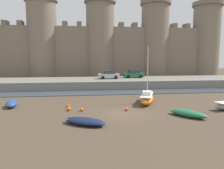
{
  "coord_description": "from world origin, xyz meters",
  "views": [
    {
      "loc": [
        -3.8,
        -21.66,
        5.88
      ],
      "look_at": [
        -0.59,
        4.36,
        2.5
      ],
      "focal_mm": 35.0,
      "sensor_mm": 36.0,
      "label": 1
    }
  ],
  "objects_px": {
    "rowboat_near_channel_left": "(85,121)",
    "rowboat_midflat_centre": "(11,103)",
    "sailboat_midflat_left": "(147,98)",
    "car_quay_west": "(134,74)",
    "mooring_buoy_off_centre": "(127,109)",
    "car_quay_centre_west": "(109,75)",
    "rowboat_near_channel_right": "(188,113)",
    "mooring_buoy_near_channel": "(68,106)",
    "mooring_buoy_near_shore": "(82,109)",
    "mooring_buoy_mid_mud": "(69,109)"
  },
  "relations": [
    {
      "from": "rowboat_near_channel_left",
      "to": "rowboat_midflat_centre",
      "type": "bearing_deg",
      "value": 137.45
    },
    {
      "from": "sailboat_midflat_left",
      "to": "car_quay_west",
      "type": "bearing_deg",
      "value": 82.93
    },
    {
      "from": "rowboat_near_channel_left",
      "to": "mooring_buoy_off_centre",
      "type": "relative_size",
      "value": 10.62
    },
    {
      "from": "rowboat_midflat_centre",
      "to": "rowboat_near_channel_left",
      "type": "distance_m",
      "value": 11.58
    },
    {
      "from": "rowboat_near_channel_left",
      "to": "car_quay_centre_west",
      "type": "bearing_deg",
      "value": 78.82
    },
    {
      "from": "rowboat_near_channel_right",
      "to": "mooring_buoy_near_channel",
      "type": "relative_size",
      "value": 9.5
    },
    {
      "from": "rowboat_midflat_centre",
      "to": "mooring_buoy_near_shore",
      "type": "xyz_separation_m",
      "value": [
        8.19,
        -3.04,
        -0.22
      ]
    },
    {
      "from": "rowboat_midflat_centre",
      "to": "sailboat_midflat_left",
      "type": "relative_size",
      "value": 0.45
    },
    {
      "from": "rowboat_near_channel_right",
      "to": "rowboat_midflat_centre",
      "type": "bearing_deg",
      "value": 160.71
    },
    {
      "from": "mooring_buoy_mid_mud",
      "to": "mooring_buoy_off_centre",
      "type": "distance_m",
      "value": 6.31
    },
    {
      "from": "mooring_buoy_mid_mud",
      "to": "mooring_buoy_near_channel",
      "type": "distance_m",
      "value": 1.58
    },
    {
      "from": "car_quay_centre_west",
      "to": "sailboat_midflat_left",
      "type": "bearing_deg",
      "value": -78.9
    },
    {
      "from": "mooring_buoy_near_channel",
      "to": "mooring_buoy_near_shore",
      "type": "bearing_deg",
      "value": -50.82
    },
    {
      "from": "mooring_buoy_off_centre",
      "to": "car_quay_west",
      "type": "bearing_deg",
      "value": 75.35
    },
    {
      "from": "rowboat_near_channel_left",
      "to": "mooring_buoy_near_channel",
      "type": "distance_m",
      "value": 7.03
    },
    {
      "from": "rowboat_near_channel_right",
      "to": "car_quay_centre_west",
      "type": "height_order",
      "value": "car_quay_centre_west"
    },
    {
      "from": "rowboat_midflat_centre",
      "to": "rowboat_near_channel_right",
      "type": "relative_size",
      "value": 0.86
    },
    {
      "from": "sailboat_midflat_left",
      "to": "rowboat_near_channel_right",
      "type": "bearing_deg",
      "value": -71.08
    },
    {
      "from": "sailboat_midflat_left",
      "to": "mooring_buoy_near_channel",
      "type": "xyz_separation_m",
      "value": [
        -9.74,
        -1.13,
        -0.47
      ]
    },
    {
      "from": "rowboat_near_channel_left",
      "to": "mooring_buoy_near_shore",
      "type": "height_order",
      "value": "rowboat_near_channel_left"
    },
    {
      "from": "rowboat_midflat_centre",
      "to": "mooring_buoy_near_channel",
      "type": "distance_m",
      "value": 6.68
    },
    {
      "from": "mooring_buoy_near_shore",
      "to": "car_quay_centre_west",
      "type": "xyz_separation_m",
      "value": [
        5.03,
        18.95,
        2.13
      ]
    },
    {
      "from": "rowboat_near_channel_right",
      "to": "rowboat_near_channel_left",
      "type": "bearing_deg",
      "value": -172.47
    },
    {
      "from": "mooring_buoy_mid_mud",
      "to": "mooring_buoy_near_channel",
      "type": "bearing_deg",
      "value": 97.2
    },
    {
      "from": "sailboat_midflat_left",
      "to": "car_quay_centre_west",
      "type": "relative_size",
      "value": 1.7
    },
    {
      "from": "rowboat_near_channel_left",
      "to": "sailboat_midflat_left",
      "type": "bearing_deg",
      "value": 45.32
    },
    {
      "from": "rowboat_near_channel_right",
      "to": "car_quay_west",
      "type": "height_order",
      "value": "car_quay_west"
    },
    {
      "from": "mooring_buoy_mid_mud",
      "to": "car_quay_west",
      "type": "bearing_deg",
      "value": 59.63
    },
    {
      "from": "car_quay_west",
      "to": "sailboat_midflat_left",
      "type": "bearing_deg",
      "value": -97.07
    },
    {
      "from": "car_quay_centre_west",
      "to": "rowboat_near_channel_right",
      "type": "bearing_deg",
      "value": -76.55
    },
    {
      "from": "rowboat_near_channel_left",
      "to": "mooring_buoy_near_shore",
      "type": "relative_size",
      "value": 10.74
    },
    {
      "from": "mooring_buoy_off_centre",
      "to": "car_quay_centre_west",
      "type": "relative_size",
      "value": 0.09
    },
    {
      "from": "rowboat_midflat_centre",
      "to": "mooring_buoy_mid_mud",
      "type": "relative_size",
      "value": 7.27
    },
    {
      "from": "car_quay_west",
      "to": "mooring_buoy_near_shore",
      "type": "bearing_deg",
      "value": -116.8
    },
    {
      "from": "car_quay_centre_west",
      "to": "rowboat_near_channel_left",
      "type": "bearing_deg",
      "value": -101.18
    },
    {
      "from": "mooring_buoy_near_shore",
      "to": "car_quay_centre_west",
      "type": "distance_m",
      "value": 19.72
    },
    {
      "from": "rowboat_midflat_centre",
      "to": "car_quay_centre_west",
      "type": "distance_m",
      "value": 20.77
    },
    {
      "from": "rowboat_near_channel_left",
      "to": "car_quay_west",
      "type": "relative_size",
      "value": 0.99
    },
    {
      "from": "mooring_buoy_near_channel",
      "to": "car_quay_centre_west",
      "type": "relative_size",
      "value": 0.09
    },
    {
      "from": "car_quay_centre_west",
      "to": "rowboat_midflat_centre",
      "type": "bearing_deg",
      "value": -129.73
    },
    {
      "from": "sailboat_midflat_left",
      "to": "mooring_buoy_off_centre",
      "type": "height_order",
      "value": "sailboat_midflat_left"
    },
    {
      "from": "rowboat_near_channel_left",
      "to": "car_quay_centre_west",
      "type": "xyz_separation_m",
      "value": [
        4.69,
        23.74,
        2.0
      ]
    },
    {
      "from": "sailboat_midflat_left",
      "to": "rowboat_near_channel_right",
      "type": "relative_size",
      "value": 1.89
    },
    {
      "from": "mooring_buoy_near_shore",
      "to": "car_quay_centre_west",
      "type": "relative_size",
      "value": 0.09
    },
    {
      "from": "mooring_buoy_near_channel",
      "to": "rowboat_near_channel_left",
      "type": "bearing_deg",
      "value": -73.99
    },
    {
      "from": "mooring_buoy_near_channel",
      "to": "car_quay_centre_west",
      "type": "xyz_separation_m",
      "value": [
        6.63,
        16.98,
        2.12
      ]
    },
    {
      "from": "mooring_buoy_near_shore",
      "to": "mooring_buoy_mid_mud",
      "type": "relative_size",
      "value": 0.87
    },
    {
      "from": "mooring_buoy_off_centre",
      "to": "mooring_buoy_near_channel",
      "type": "bearing_deg",
      "value": 159.83
    },
    {
      "from": "mooring_buoy_mid_mud",
      "to": "car_quay_centre_west",
      "type": "xyz_separation_m",
      "value": [
        6.43,
        18.54,
        2.1
      ]
    },
    {
      "from": "sailboat_midflat_left",
      "to": "mooring_buoy_near_shore",
      "type": "bearing_deg",
      "value": -159.18
    }
  ]
}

